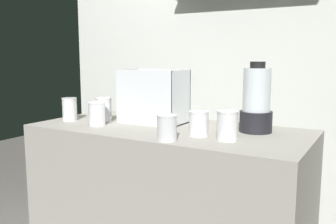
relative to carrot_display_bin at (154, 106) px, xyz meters
The scene contains 10 objects.
counter 0.56m from the carrot_display_bin, 31.68° to the right, with size 1.40×0.64×0.90m, color #9E998E.
back_wall_unit 0.75m from the carrot_display_bin, 78.03° to the left, with size 2.60×0.24×2.50m.
carrot_display_bin is the anchor object (origin of this frame).
blender_pitcher 0.56m from the carrot_display_bin, ahead, with size 0.15×0.15×0.33m.
juice_cup_mango_far_left 0.48m from the carrot_display_bin, 157.54° to the right, with size 0.08×0.08×0.13m.
juice_cup_pomegranate_left 0.28m from the carrot_display_bin, 155.26° to the right, with size 0.09×0.09×0.13m.
juice_cup_pomegranate_middle 0.31m from the carrot_display_bin, 133.09° to the right, with size 0.09×0.09×0.12m.
juice_cup_carrot_right 0.45m from the carrot_display_bin, 50.44° to the right, with size 0.09×0.09×0.11m.
juice_cup_mango_far_right 0.41m from the carrot_display_bin, 27.76° to the right, with size 0.09×0.09×0.11m.
juice_cup_beet_rightmost 0.55m from the carrot_display_bin, 22.50° to the right, with size 0.09×0.09×0.13m.
Camera 1 is at (0.93, -1.60, 1.26)m, focal length 39.55 mm.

